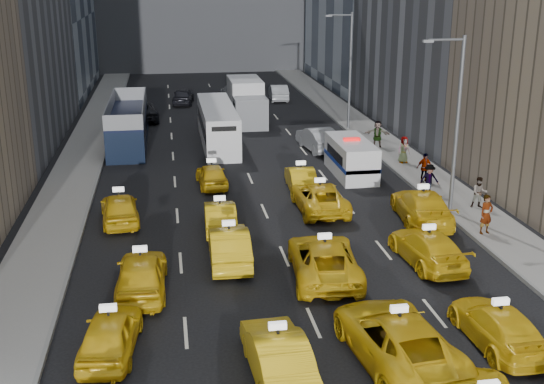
{
  "coord_description": "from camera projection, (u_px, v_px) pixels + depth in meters",
  "views": [
    {
      "loc": [
        -4.79,
        -19.05,
        11.8
      ],
      "look_at": [
        -0.07,
        11.0,
        2.0
      ],
      "focal_mm": 45.0,
      "sensor_mm": 36.0,
      "label": 1
    }
  ],
  "objects": [
    {
      "name": "taxi_4",
      "position": [
        110.0,
        334.0,
        21.96
      ],
      "size": [
        2.13,
        4.33,
        1.42
      ],
      "primitive_type": "imported",
      "rotation": [
        0.0,
        0.0,
        3.03
      ],
      "color": "gold",
      "rests_on": "ground"
    },
    {
      "name": "misc_car_2",
      "position": [
        232.0,
        91.0,
        67.06
      ],
      "size": [
        2.09,
        4.68,
        1.33
      ],
      "primitive_type": "imported",
      "rotation": [
        0.0,
        0.0,
        3.19
      ],
      "color": "slate",
      "rests_on": "ground"
    },
    {
      "name": "taxi_6",
      "position": [
        397.0,
        338.0,
        21.47
      ],
      "size": [
        3.31,
        6.15,
        1.64
      ],
      "primitive_type": "imported",
      "rotation": [
        0.0,
        0.0,
        3.24
      ],
      "color": "gold",
      "rests_on": "ground"
    },
    {
      "name": "taxi_16",
      "position": [
        212.0,
        175.0,
        39.3
      ],
      "size": [
        1.82,
        4.02,
        1.34
      ],
      "primitive_type": "imported",
      "rotation": [
        0.0,
        0.0,
        3.2
      ],
      "color": "gold",
      "rests_on": "ground"
    },
    {
      "name": "box_truck",
      "position": [
        246.0,
        102.0,
        56.08
      ],
      "size": [
        3.0,
        7.66,
        3.44
      ],
      "rotation": [
        0.0,
        0.0,
        0.06
      ],
      "color": "silver",
      "rests_on": "ground"
    },
    {
      "name": "taxi_8",
      "position": [
        141.0,
        274.0,
        26.14
      ],
      "size": [
        2.03,
        4.76,
        1.6
      ],
      "primitive_type": "imported",
      "rotation": [
        0.0,
        0.0,
        3.11
      ],
      "color": "gold",
      "rests_on": "ground"
    },
    {
      "name": "curb_west",
      "position": [
        103.0,
        161.0,
        44.38
      ],
      "size": [
        0.15,
        90.0,
        0.18
      ],
      "primitive_type": "cube",
      "color": "slate",
      "rests_on": "ground"
    },
    {
      "name": "taxi_13",
      "position": [
        220.0,
        216.0,
        32.65
      ],
      "size": [
        1.58,
        4.21,
        1.37
      ],
      "primitive_type": "imported",
      "rotation": [
        0.0,
        0.0,
        3.11
      ],
      "color": "gold",
      "rests_on": "ground"
    },
    {
      "name": "pedestrian_5",
      "position": [
        377.0,
        134.0,
        47.59
      ],
      "size": [
        1.77,
        1.17,
        1.85
      ],
      "primitive_type": "imported",
      "rotation": [
        0.0,
        0.0,
        -0.43
      ],
      "color": "gray",
      "rests_on": "sidewalk_east"
    },
    {
      "name": "taxi_17",
      "position": [
        301.0,
        178.0,
        38.74
      ],
      "size": [
        1.67,
        4.18,
        1.35
      ],
      "primitive_type": "imported",
      "rotation": [
        0.0,
        0.0,
        3.08
      ],
      "color": "gold",
      "rests_on": "ground"
    },
    {
      "name": "streetlight_near",
      "position": [
        455.0,
        120.0,
        33.37
      ],
      "size": [
        2.15,
        0.22,
        9.0
      ],
      "color": "#595B60",
      "rests_on": "ground"
    },
    {
      "name": "pedestrian_1",
      "position": [
        479.0,
        193.0,
        35.22
      ],
      "size": [
        0.89,
        0.64,
        1.64
      ],
      "primitive_type": "imported",
      "rotation": [
        0.0,
        0.0,
        -0.27
      ],
      "color": "gray",
      "rests_on": "sidewalk_east"
    },
    {
      "name": "taxi_14",
      "position": [
        320.0,
        197.0,
        35.28
      ],
      "size": [
        2.38,
        5.15,
        1.43
      ],
      "primitive_type": "imported",
      "rotation": [
        0.0,
        0.0,
        3.14
      ],
      "color": "gold",
      "rests_on": "ground"
    },
    {
      "name": "pedestrian_0",
      "position": [
        486.0,
        214.0,
        31.69
      ],
      "size": [
        0.78,
        0.61,
        1.89
      ],
      "primitive_type": "imported",
      "rotation": [
        0.0,
        0.0,
        0.25
      ],
      "color": "gray",
      "rests_on": "sidewalk_east"
    },
    {
      "name": "streetlight_far",
      "position": [
        349.0,
        67.0,
        52.17
      ],
      "size": [
        2.15,
        0.22,
        9.0
      ],
      "color": "#595B60",
      "rests_on": "ground"
    },
    {
      "name": "nypd_van",
      "position": [
        351.0,
        158.0,
        41.42
      ],
      "size": [
        2.23,
        5.46,
        2.32
      ],
      "rotation": [
        0.0,
        0.0,
        -0.02
      ],
      "color": "silver",
      "rests_on": "ground"
    },
    {
      "name": "taxi_11",
      "position": [
        428.0,
        248.0,
        28.83
      ],
      "size": [
        2.32,
        5.05,
        1.43
      ],
      "primitive_type": "imported",
      "rotation": [
        0.0,
        0.0,
        3.21
      ],
      "color": "gold",
      "rests_on": "ground"
    },
    {
      "name": "pedestrian_3",
      "position": [
        424.0,
        168.0,
        39.61
      ],
      "size": [
        1.07,
        0.62,
        1.72
      ],
      "primitive_type": "imported",
      "rotation": [
        0.0,
        0.0,
        0.17
      ],
      "color": "gray",
      "rests_on": "sidewalk_east"
    },
    {
      "name": "double_decker",
      "position": [
        128.0,
        123.0,
        48.63
      ],
      "size": [
        2.97,
        11.13,
        3.21
      ],
      "rotation": [
        0.0,
        0.0,
        -0.04
      ],
      "color": "black",
      "rests_on": "ground"
    },
    {
      "name": "misc_car_3",
      "position": [
        183.0,
        96.0,
        64.01
      ],
      "size": [
        2.33,
        4.66,
        1.52
      ],
      "primitive_type": "imported",
      "rotation": [
        0.0,
        0.0,
        3.02
      ],
      "color": "black",
      "rests_on": "ground"
    },
    {
      "name": "misc_car_4",
      "position": [
        278.0,
        92.0,
        66.02
      ],
      "size": [
        1.9,
        4.72,
        1.53
      ],
      "primitive_type": "imported",
      "rotation": [
        0.0,
        0.0,
        3.08
      ],
      "color": "#A5A8AC",
      "rests_on": "ground"
    },
    {
      "name": "taxi_15",
      "position": [
        422.0,
        206.0,
        33.64
      ],
      "size": [
        2.91,
        5.81,
        1.62
      ],
      "primitive_type": "imported",
      "rotation": [
        0.0,
        0.0,
        3.02
      ],
      "color": "gold",
      "rests_on": "ground"
    },
    {
      "name": "ground",
      "position": [
        326.0,
        352.0,
        22.24
      ],
      "size": [
        160.0,
        160.0,
        0.0
      ],
      "primitive_type": "plane",
      "color": "black",
      "rests_on": "ground"
    },
    {
      "name": "sidewalk_west",
      "position": [
        80.0,
        163.0,
        44.17
      ],
      "size": [
        3.0,
        90.0,
        0.15
      ],
      "primitive_type": "cube",
      "color": "gray",
      "rests_on": "ground"
    },
    {
      "name": "taxi_9",
      "position": [
        229.0,
        245.0,
        28.94
      ],
      "size": [
        1.75,
        4.76,
        1.56
      ],
      "primitive_type": "imported",
      "rotation": [
        0.0,
        0.0,
        3.12
      ],
      "color": "gold",
      "rests_on": "ground"
    },
    {
      "name": "pedestrian_4",
      "position": [
        404.0,
        150.0,
        43.65
      ],
      "size": [
        0.9,
        0.59,
        1.71
      ],
      "primitive_type": "imported",
      "rotation": [
        0.0,
        0.0,
        0.17
      ],
      "color": "gray",
      "rests_on": "sidewalk_east"
    },
    {
      "name": "sidewalk_east",
      "position": [
        391.0,
        150.0,
        47.27
      ],
      "size": [
        3.0,
        90.0,
        0.15
      ],
      "primitive_type": "cube",
      "color": "gray",
      "rests_on": "ground"
    },
    {
      "name": "pedestrian_2",
      "position": [
        429.0,
        179.0,
        37.5
      ],
      "size": [
        1.09,
        0.49,
        1.66
      ],
      "primitive_type": "imported",
      "rotation": [
        0.0,
        0.0,
        -0.04
      ],
      "color": "gray",
      "rests_on": "sidewalk_east"
    },
    {
      "name": "misc_car_1",
      "position": [
        139.0,
        111.0,
        56.95
      ],
      "size": [
        3.39,
        6.16,
        1.63
      ],
      "primitive_type": "imported",
      "rotation": [
        0.0,
        0.0,
        3.26
      ],
      "color": "black",
      "rests_on": "ground"
    },
    {
      "name": "taxi_10",
      "position": [
        324.0,
        259.0,
        27.5
      ],
      "size": [
        3.11,
        5.84,
        1.56
      ],
      "primitive_type": "imported",
      "rotation": [
        0.0,
        0.0,
        3.05
      ],
      "color": "gold",
      "rests_on": "ground"
    },
    {
      "name": "city_bus",
      "position": [
        218.0,
        125.0,
        48.83
      ],
      "size": [
        2.57,
        10.97,
        2.82
      ],
      "rotation": [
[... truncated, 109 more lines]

